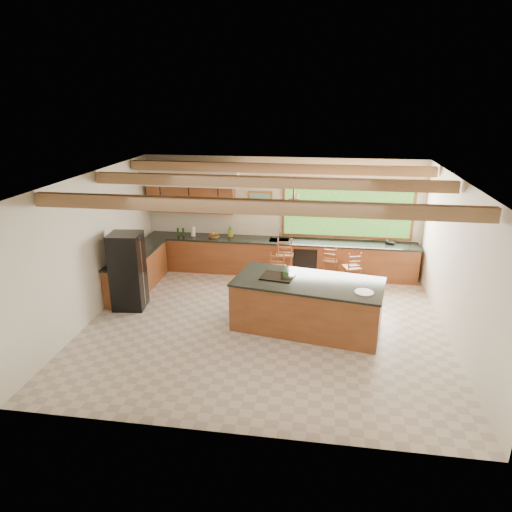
# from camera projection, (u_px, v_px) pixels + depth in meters

# --- Properties ---
(ground) EXTENTS (7.20, 7.20, 0.00)m
(ground) POSITION_uv_depth(u_px,v_px,m) (264.00, 324.00, 9.39)
(ground) COLOR beige
(ground) RESTS_ON ground
(room_shell) EXTENTS (7.27, 6.54, 3.02)m
(room_shell) POSITION_uv_depth(u_px,v_px,m) (261.00, 212.00, 9.29)
(room_shell) COLOR beige
(room_shell) RESTS_ON ground
(counter_run) EXTENTS (7.12, 3.10, 1.24)m
(counter_run) POSITION_uv_depth(u_px,v_px,m) (246.00, 260.00, 11.70)
(counter_run) COLOR brown
(counter_run) RESTS_ON ground
(island) EXTENTS (3.10, 1.85, 1.03)m
(island) POSITION_uv_depth(u_px,v_px,m) (307.00, 304.00, 9.14)
(island) COLOR brown
(island) RESTS_ON ground
(refrigerator) EXTENTS (0.73, 0.71, 1.70)m
(refrigerator) POSITION_uv_depth(u_px,v_px,m) (128.00, 271.00, 9.91)
(refrigerator) COLOR black
(refrigerator) RESTS_ON ground
(bar_stool_a) EXTENTS (0.39, 0.39, 1.08)m
(bar_stool_a) POSITION_uv_depth(u_px,v_px,m) (277.00, 269.00, 10.60)
(bar_stool_a) COLOR brown
(bar_stool_a) RESTS_ON ground
(bar_stool_b) EXTENTS (0.42, 0.42, 1.17)m
(bar_stool_b) POSITION_uv_depth(u_px,v_px,m) (285.00, 255.00, 11.36)
(bar_stool_b) COLOR brown
(bar_stool_b) RESTS_ON ground
(bar_stool_c) EXTENTS (0.42, 0.42, 1.01)m
(bar_stool_c) POSITION_uv_depth(u_px,v_px,m) (331.00, 261.00, 11.24)
(bar_stool_c) COLOR brown
(bar_stool_c) RESTS_ON ground
(bar_stool_d) EXTENTS (0.46, 0.46, 1.02)m
(bar_stool_d) POSITION_uv_depth(u_px,v_px,m) (352.00, 269.00, 10.74)
(bar_stool_d) COLOR brown
(bar_stool_d) RESTS_ON ground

